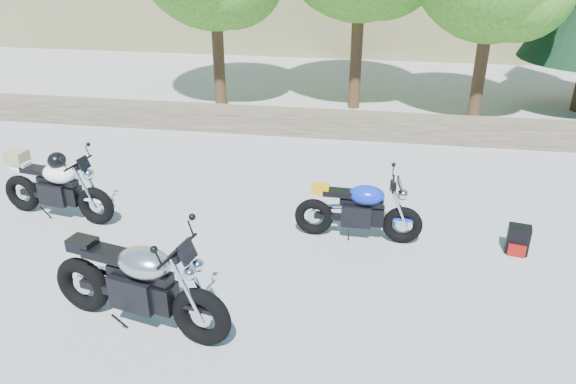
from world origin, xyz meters
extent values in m
plane|color=gray|center=(0.00, 0.00, 0.00)|extent=(90.00, 90.00, 0.00)
cube|color=#494130|center=(0.00, 5.50, 0.25)|extent=(22.00, 0.55, 0.50)
cylinder|color=#382314|center=(-2.50, 7.20, 1.51)|extent=(0.28, 0.28, 3.02)
cylinder|color=#382314|center=(0.80, 7.60, 1.68)|extent=(0.28, 0.28, 3.36)
cylinder|color=#382314|center=(3.60, 7.00, 1.46)|extent=(0.28, 0.28, 2.91)
torus|color=black|center=(-0.36, -1.39, 0.35)|extent=(0.73, 0.33, 0.71)
torus|color=black|center=(-1.91, -1.03, 0.35)|extent=(0.73, 0.33, 0.71)
cylinder|color=silver|center=(-0.36, -1.39, 0.35)|extent=(0.25, 0.10, 0.24)
cylinder|color=silver|center=(-1.91, -1.03, 0.35)|extent=(0.25, 0.10, 0.24)
cube|color=black|center=(-1.16, -1.20, 0.49)|extent=(0.59, 0.44, 0.40)
cube|color=black|center=(-1.08, -1.22, 0.73)|extent=(0.79, 0.34, 0.11)
ellipsoid|color=#A5A5AA|center=(-1.01, -1.24, 0.88)|extent=(0.71, 0.56, 0.34)
cube|color=black|center=(-1.48, -1.13, 0.88)|extent=(0.59, 0.36, 0.10)
cube|color=black|center=(-1.80, -1.06, 0.93)|extent=(0.35, 0.28, 0.14)
cylinder|color=black|center=(-0.58, -1.34, 1.14)|extent=(0.20, 0.72, 0.04)
sphere|color=silver|center=(-0.40, -1.38, 0.95)|extent=(0.20, 0.20, 0.20)
torus|color=black|center=(-2.75, 0.97, 0.31)|extent=(0.63, 0.25, 0.61)
torus|color=black|center=(-4.10, 1.20, 0.31)|extent=(0.63, 0.25, 0.61)
cylinder|color=silver|center=(-2.75, 0.97, 0.31)|extent=(0.21, 0.07, 0.21)
cylinder|color=silver|center=(-4.10, 1.20, 0.31)|extent=(0.21, 0.07, 0.21)
cube|color=black|center=(-3.44, 1.09, 0.42)|extent=(0.50, 0.36, 0.34)
cube|color=black|center=(-3.38, 1.08, 0.63)|extent=(0.68, 0.26, 0.10)
ellipsoid|color=white|center=(-3.31, 1.07, 0.76)|extent=(0.60, 0.45, 0.29)
cube|color=black|center=(-3.72, 1.14, 0.76)|extent=(0.50, 0.28, 0.09)
cube|color=white|center=(-4.01, 1.18, 0.80)|extent=(0.29, 0.23, 0.12)
cylinder|color=black|center=(-2.93, 1.01, 0.98)|extent=(0.13, 0.63, 0.03)
sphere|color=silver|center=(-2.78, 0.98, 0.82)|extent=(0.17, 0.17, 0.17)
ellipsoid|color=black|center=(-3.31, 1.07, 0.97)|extent=(0.31, 0.32, 0.25)
cube|color=#928055|center=(-4.04, 1.19, 0.93)|extent=(0.32, 0.29, 0.19)
torus|color=black|center=(1.83, 1.14, 0.28)|extent=(0.57, 0.16, 0.57)
torus|color=black|center=(0.55, 1.19, 0.28)|extent=(0.57, 0.16, 0.57)
cylinder|color=silver|center=(1.83, 1.14, 0.28)|extent=(0.20, 0.04, 0.20)
cylinder|color=silver|center=(0.55, 1.19, 0.28)|extent=(0.20, 0.04, 0.20)
cube|color=black|center=(1.18, 1.16, 0.39)|extent=(0.44, 0.28, 0.32)
cube|color=black|center=(1.24, 1.16, 0.59)|extent=(0.63, 0.16, 0.09)
ellipsoid|color=#0C28C1|center=(1.30, 1.16, 0.71)|extent=(0.52, 0.36, 0.27)
cube|color=black|center=(0.91, 1.17, 0.71)|extent=(0.45, 0.21, 0.08)
cube|color=orange|center=(0.64, 1.18, 0.75)|extent=(0.26, 0.19, 0.12)
cylinder|color=black|center=(1.66, 1.15, 0.92)|extent=(0.05, 0.59, 0.03)
sphere|color=silver|center=(1.80, 1.14, 0.76)|extent=(0.16, 0.16, 0.16)
cube|color=black|center=(3.43, 1.13, 0.20)|extent=(0.34, 0.27, 0.41)
cube|color=maroon|center=(3.40, 1.00, 0.09)|extent=(0.24, 0.09, 0.17)
camera|label=1|loc=(1.33, -6.03, 4.20)|focal=35.00mm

